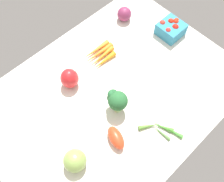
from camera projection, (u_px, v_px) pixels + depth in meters
tablecloth at (112, 94)px, 108.92cm from camera, size 104.00×76.00×2.00cm
carrot_bunch at (100, 55)px, 115.75cm from camera, size 15.40×9.87×2.53cm
heirloom_tomato_green at (75, 161)px, 90.89cm from camera, size 8.19×8.19×8.19cm
roma_tomato at (116, 138)px, 96.52cm from camera, size 7.44×10.56×4.85cm
red_onion_center at (124, 14)px, 124.36cm from camera, size 6.80×6.80×6.80cm
bell_pepper_red at (70, 78)px, 106.10cm from camera, size 8.29×8.29×9.18cm
broccoli_head at (117, 100)px, 98.97cm from camera, size 7.63×8.85×10.91cm
berry_basket at (171, 29)px, 120.18cm from camera, size 10.71×10.71×7.00cm
okra_pile at (161, 128)px, 99.92cm from camera, size 10.49×14.86×1.86cm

